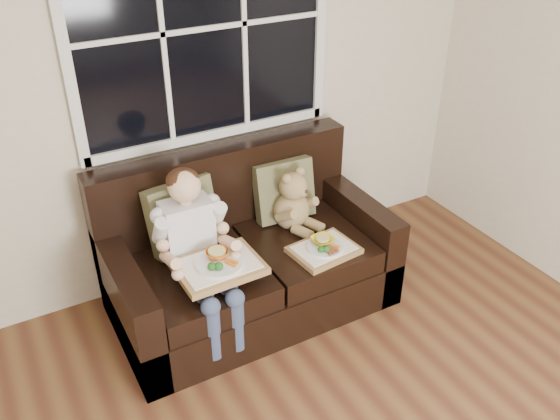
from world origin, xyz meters
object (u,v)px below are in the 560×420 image
teddy_bear (293,204)px  tray_right (324,248)px  loveseat (246,261)px  child (195,240)px  tray_left (219,265)px

teddy_bear → tray_right: 0.37m
loveseat → child: size_ratio=1.83×
tray_left → tray_right: tray_left is taller
loveseat → tray_left: (-0.31, -0.30, 0.27)m
loveseat → tray_right: loveseat is taller
child → teddy_bear: 0.73m
loveseat → tray_left: 0.50m
tray_right → teddy_bear: bearing=86.9°
teddy_bear → tray_left: size_ratio=0.89×
loveseat → teddy_bear: 0.46m
loveseat → child: child is taller
loveseat → tray_right: size_ratio=4.13×
tray_right → child: bearing=158.4°
loveseat → tray_left: size_ratio=3.62×
tray_left → tray_right: (0.67, -0.03, -0.10)m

